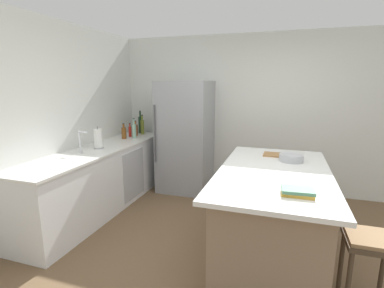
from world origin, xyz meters
name	(u,v)px	position (x,y,z in m)	size (l,w,h in m)	color
ground_plane	(235,261)	(0.00, 0.00, 0.00)	(7.20, 7.20, 0.00)	brown
wall_rear	(260,114)	(0.00, 2.25, 1.30)	(6.00, 0.10, 2.60)	silver
wall_left	(36,126)	(-2.45, 0.00, 1.30)	(0.10, 6.00, 2.60)	silver
counter_run_left	(102,178)	(-2.07, 0.69, 0.45)	(0.68, 2.85, 0.91)	white
kitchen_island	(272,212)	(0.33, 0.26, 0.47)	(1.09, 2.02, 0.93)	#8E755B
refrigerator	(185,137)	(-1.18, 1.82, 0.92)	(0.83, 0.79, 1.85)	#93969B
bar_stool	(370,251)	(1.08, -0.37, 0.55)	(0.36, 0.36, 0.67)	#473828
sink_faucet	(81,141)	(-2.12, 0.37, 1.06)	(0.15, 0.05, 0.30)	silver
paper_towel_roll	(98,139)	(-2.07, 0.67, 1.04)	(0.14, 0.14, 0.31)	gray
wine_bottle	(140,124)	(-2.13, 2.01, 1.07)	(0.07, 0.07, 0.41)	#19381E
olive_oil_bottle	(142,127)	(-2.03, 1.90, 1.05)	(0.06, 0.06, 0.35)	olive
syrup_bottle	(136,130)	(-2.12, 1.82, 1.00)	(0.07, 0.07, 0.24)	#5B3319
vinegar_bottle	(136,130)	(-2.07, 1.72, 1.01)	(0.06, 0.06, 0.27)	#994C23
hot_sauce_bottle	(130,131)	(-2.12, 1.62, 1.00)	(0.05, 0.05, 0.23)	red
gin_bottle	(134,130)	(-1.98, 1.52, 1.04)	(0.07, 0.07, 0.33)	#8CB79E
whiskey_bottle	(124,133)	(-2.12, 1.42, 1.01)	(0.08, 0.08, 0.26)	brown
cookbook_stack	(298,192)	(0.53, -0.37, 0.96)	(0.26, 0.19, 0.05)	gold
mixing_bowl	(291,158)	(0.50, 0.69, 0.97)	(0.27, 0.27, 0.08)	#B2B5BA
cutting_board	(278,155)	(0.35, 0.90, 0.94)	(0.35, 0.23, 0.02)	#9E7042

